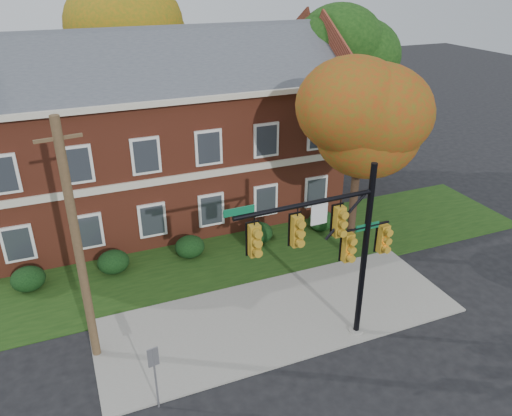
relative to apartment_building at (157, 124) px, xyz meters
name	(u,v)px	position (x,y,z in m)	size (l,w,h in m)	color
ground	(291,332)	(2.00, -11.95, -4.99)	(120.00, 120.00, 0.00)	black
sidewalk	(279,316)	(2.00, -10.95, -4.95)	(14.00, 5.00, 0.08)	gray
grass_strip	(235,255)	(2.00, -5.95, -4.97)	(30.00, 6.00, 0.04)	#193811
apartment_building	(157,124)	(0.00, 0.00, 0.00)	(18.80, 8.80, 9.74)	brown
hedge_far_left	(28,279)	(-7.00, -5.25, -4.46)	(1.40, 1.26, 1.05)	black
hedge_left	(113,262)	(-3.50, -5.25, -4.46)	(1.40, 1.26, 1.05)	black
hedge_center	(190,247)	(0.00, -5.25, -4.46)	(1.40, 1.26, 1.05)	black
hedge_right	(259,233)	(3.50, -5.25, -4.46)	(1.40, 1.26, 1.05)	black
hedge_far_right	(321,221)	(7.00, -5.25, -4.46)	(1.40, 1.26, 1.05)	black
tree_near_right	(368,118)	(7.22, -8.09, 1.68)	(4.50, 4.25, 8.58)	black
tree_right_rear	(343,47)	(11.31, 0.86, 3.13)	(6.30, 5.95, 10.62)	black
tree_far_rear	(146,29)	(1.34, 7.84, 3.86)	(6.84, 6.46, 11.52)	black
traffic_signal	(336,242)	(3.04, -12.93, -0.79)	(6.06, 0.55, 6.76)	gray
utility_pole	(78,248)	(-4.84, -10.43, -0.61)	(1.34, 0.33, 8.62)	brown
sign_post	(154,368)	(-3.33, -13.54, -3.40)	(0.34, 0.09, 2.33)	slate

